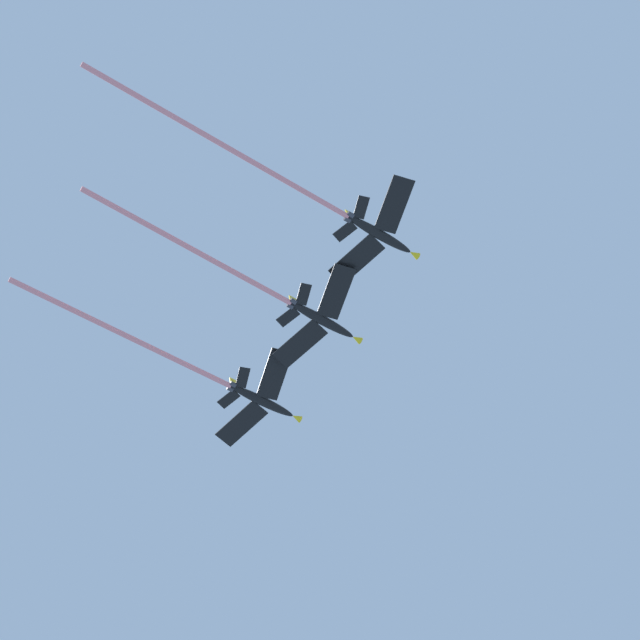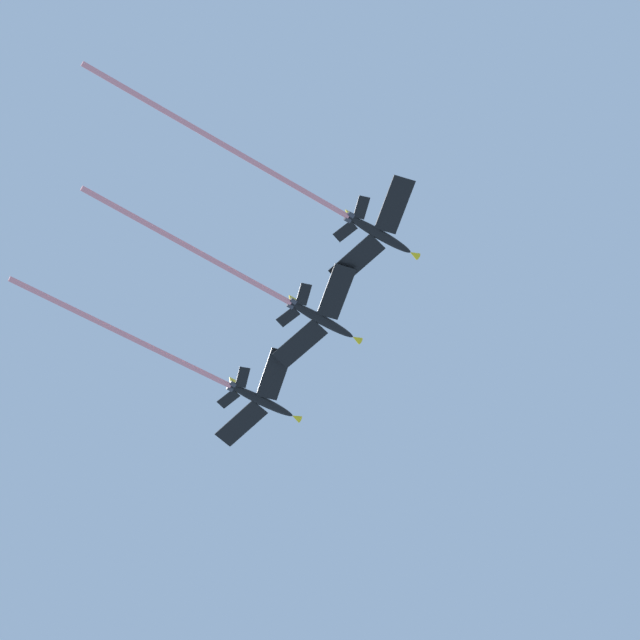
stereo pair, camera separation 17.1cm
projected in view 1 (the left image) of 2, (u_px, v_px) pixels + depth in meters
The scene contains 3 objects.
jet_inner_left at pixel (211, 377), 191.42m from camera, with size 46.01×30.95×8.93m.
jet_centre at pixel (276, 295), 185.24m from camera, with size 43.65×30.59×8.50m.
jet_inner_right at pixel (321, 201), 179.95m from camera, with size 51.09×34.75×10.77m.
Camera 1 is at (8.67, 48.37, 1.90)m, focal length 66.30 mm.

